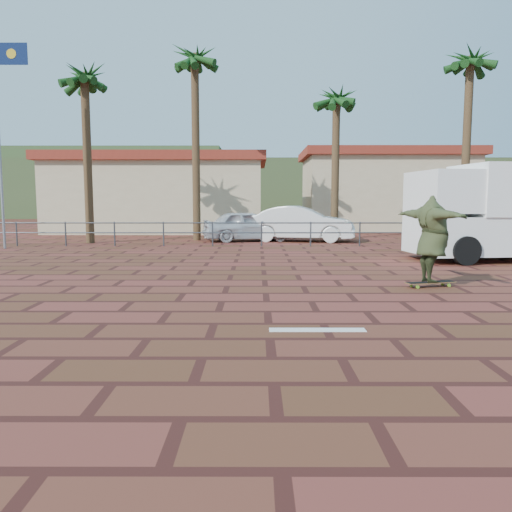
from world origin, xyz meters
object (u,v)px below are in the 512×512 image
at_px(longboard, 430,283).
at_px(skateboarder, 432,239).
at_px(campervan, 507,210).
at_px(car_white, 301,224).
at_px(car_silver, 248,226).

height_order(longboard, skateboarder, skateboarder).
height_order(campervan, car_white, campervan).
bearing_deg(campervan, skateboarder, -136.29).
bearing_deg(skateboarder, longboard, -15.88).
distance_m(longboard, campervan, 6.61).
bearing_deg(car_silver, campervan, -143.25).
xyz_separation_m(skateboarder, car_white, (-1.78, 12.02, -0.24)).
height_order(longboard, car_silver, car_silver).
distance_m(campervan, car_silver, 10.92).
xyz_separation_m(longboard, campervan, (4.06, 5.01, 1.47)).
bearing_deg(skateboarder, car_silver, 3.20).
relative_size(longboard, car_silver, 0.28).
distance_m(skateboarder, campervan, 6.47).
bearing_deg(car_white, skateboarder, -160.73).
relative_size(campervan, car_white, 1.23).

